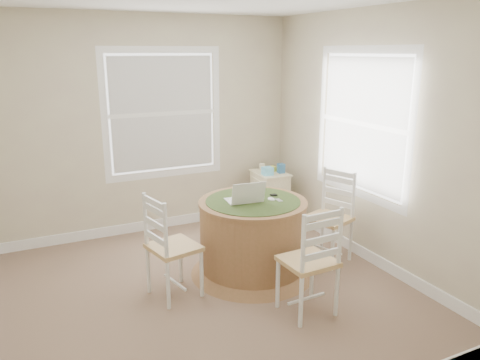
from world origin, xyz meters
TOP-DOWN VIEW (x-y plane):
  - room at (0.17, 0.16)m, footprint 3.64×3.64m
  - round_table at (0.55, 0.18)m, footprint 1.25×1.25m
  - chair_left at (-0.30, 0.09)m, footprint 0.48×0.50m
  - chair_near at (0.63, -0.68)m, footprint 0.44×0.42m
  - chair_right at (1.40, 0.10)m, footprint 0.52×0.53m
  - laptop at (0.47, 0.19)m, footprint 0.36×0.32m
  - mouse at (0.72, 0.13)m, footprint 0.06×0.10m
  - phone at (0.78, 0.07)m, footprint 0.05×0.09m
  - keys at (0.81, 0.23)m, footprint 0.06×0.05m
  - corner_chest at (1.42, 1.39)m, footprint 0.40×0.52m
  - tissue_box at (1.34, 1.31)m, footprint 0.13×0.13m
  - box_yellow at (1.44, 1.44)m, footprint 0.15×0.11m
  - box_blue at (1.52, 1.32)m, footprint 0.08×0.08m
  - cup_cream at (1.38, 1.50)m, footprint 0.07×0.07m

SIDE VIEW (x-z plane):
  - corner_chest at x=1.42m, z-range 0.00..0.67m
  - round_table at x=0.55m, z-range 0.03..0.80m
  - chair_left at x=-0.30m, z-range 0.00..0.95m
  - chair_near at x=0.63m, z-range 0.00..0.95m
  - chair_right at x=1.40m, z-range 0.00..0.95m
  - box_yellow at x=1.44m, z-range 0.67..0.73m
  - cup_cream at x=1.38m, z-range 0.67..0.76m
  - tissue_box at x=1.34m, z-range 0.67..0.77m
  - box_blue at x=1.52m, z-range 0.67..0.79m
  - phone at x=0.78m, z-range 0.76..0.77m
  - keys at x=0.81m, z-range 0.76..0.78m
  - mouse at x=0.72m, z-range 0.76..0.79m
  - laptop at x=0.47m, z-range 0.68..0.91m
  - room at x=0.17m, z-range -0.02..2.62m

